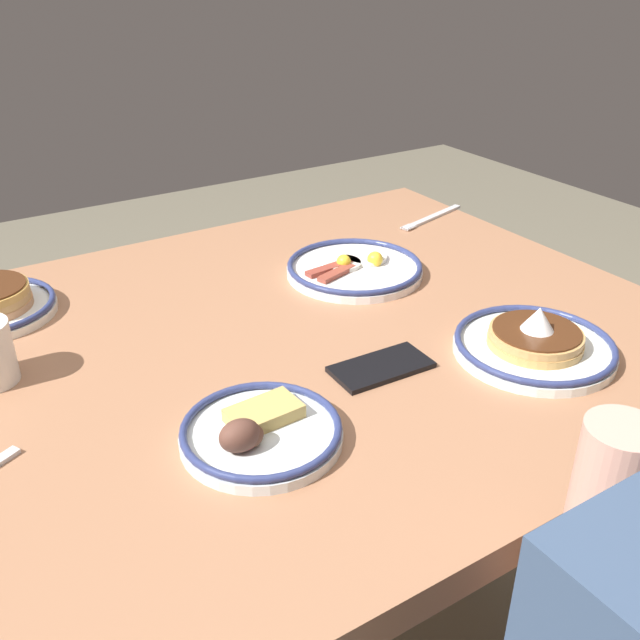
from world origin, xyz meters
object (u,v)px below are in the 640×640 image
object	(u,v)px
plate_far_side	(259,432)
fork_near	(431,218)
plate_near_main	(354,268)
plate_far_companion	(535,343)
cell_phone	(381,367)

from	to	relation	value
plate_far_side	fork_near	size ratio (longest dim) A/B	0.99
plate_near_main	plate_far_companion	size ratio (longest dim) A/B	1.05
fork_near	plate_near_main	bearing A→B (deg)	25.97
plate_near_main	cell_phone	world-z (taller)	plate_near_main
plate_far_companion	cell_phone	world-z (taller)	plate_far_companion
plate_near_main	fork_near	xyz separation A→B (m)	(-0.31, -0.15, -0.01)
cell_phone	fork_near	world-z (taller)	cell_phone
cell_phone	fork_near	distance (m)	0.64
plate_near_main	cell_phone	xyz separation A→B (m)	(0.16, 0.29, -0.01)
plate_far_companion	cell_phone	xyz separation A→B (m)	(0.22, -0.08, -0.01)
plate_near_main	fork_near	world-z (taller)	plate_near_main
plate_near_main	plate_far_companion	xyz separation A→B (m)	(-0.06, 0.38, 0.01)
plate_far_side	fork_near	world-z (taller)	plate_far_side
plate_far_side	cell_phone	size ratio (longest dim) A/B	1.39
fork_near	cell_phone	bearing A→B (deg)	43.53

